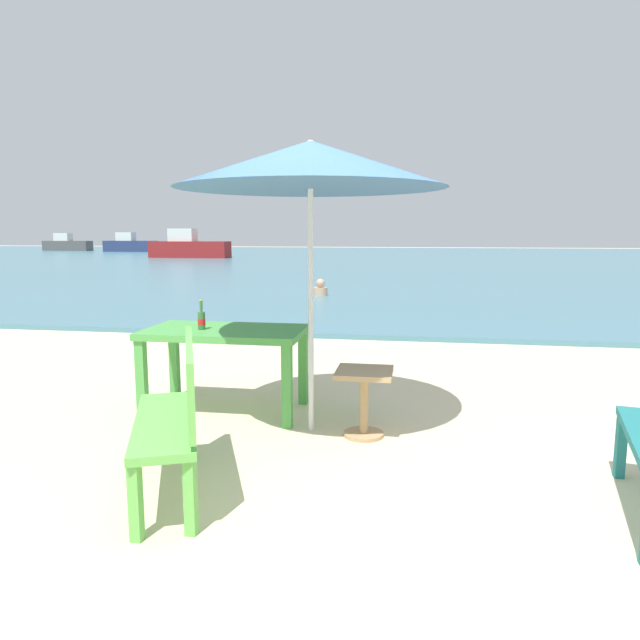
# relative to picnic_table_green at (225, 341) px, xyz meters

# --- Properties ---
(ground_plane) EXTENTS (120.00, 120.00, 0.00)m
(ground_plane) POSITION_rel_picnic_table_green_xyz_m (1.15, -1.32, -0.65)
(ground_plane) COLOR beige
(sea_water) EXTENTS (120.00, 50.00, 0.08)m
(sea_water) POSITION_rel_picnic_table_green_xyz_m (1.15, 28.68, -0.61)
(sea_water) COLOR teal
(sea_water) RESTS_ON ground_plane
(picnic_table_green) EXTENTS (1.40, 0.80, 0.76)m
(picnic_table_green) POSITION_rel_picnic_table_green_xyz_m (0.00, 0.00, 0.00)
(picnic_table_green) COLOR #4C9E47
(picnic_table_green) RESTS_ON ground_plane
(beer_bottle_amber) EXTENTS (0.07, 0.07, 0.26)m
(beer_bottle_amber) POSITION_rel_picnic_table_green_xyz_m (-0.19, -0.07, 0.20)
(beer_bottle_amber) COLOR #2D662D
(beer_bottle_amber) RESTS_ON picnic_table_green
(patio_umbrella) EXTENTS (2.10, 2.10, 2.30)m
(patio_umbrella) POSITION_rel_picnic_table_green_xyz_m (0.85, -0.37, 1.47)
(patio_umbrella) COLOR silver
(patio_umbrella) RESTS_ON ground_plane
(side_table_wood) EXTENTS (0.44, 0.44, 0.54)m
(side_table_wood) POSITION_rel_picnic_table_green_xyz_m (1.28, -0.44, -0.30)
(side_table_wood) COLOR tan
(side_table_wood) RESTS_ON ground_plane
(bench_green_left) EXTENTS (0.79, 1.25, 0.95)m
(bench_green_left) POSITION_rel_picnic_table_green_xyz_m (0.23, -1.61, -0.11)
(bench_green_left) COLOR #60B24C
(bench_green_left) RESTS_ON ground_plane
(swimmer_person) EXTENTS (0.34, 0.34, 0.41)m
(swimmer_person) POSITION_rel_picnic_table_green_xyz_m (-0.63, 8.93, -0.41)
(swimmer_person) COLOR tan
(swimmer_person) RESTS_ON sea_water
(boat_fishing_trawler) EXTENTS (4.00, 1.09, 1.45)m
(boat_fishing_trawler) POSITION_rel_picnic_table_green_xyz_m (-27.26, 39.44, -0.05)
(boat_fishing_trawler) COLOR #4C4C4C
(boat_fishing_trawler) RESTS_ON sea_water
(boat_barge) EXTENTS (4.19, 1.14, 1.53)m
(boat_barge) POSITION_rel_picnic_table_green_xyz_m (-20.86, 38.03, -0.02)
(boat_barge) COLOR navy
(boat_barge) RESTS_ON sea_water
(boat_ferry) EXTENTS (4.81, 1.31, 1.75)m
(boat_ferry) POSITION_rel_picnic_table_green_xyz_m (-11.98, 28.42, 0.06)
(boat_ferry) COLOR maroon
(boat_ferry) RESTS_ON sea_water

